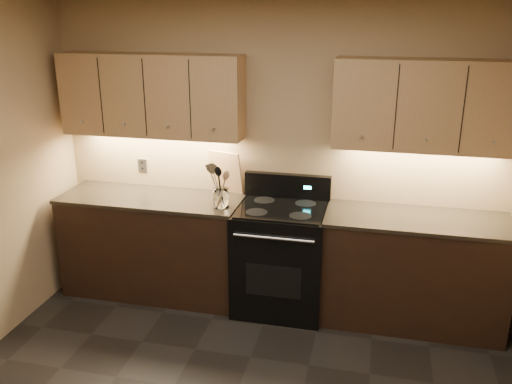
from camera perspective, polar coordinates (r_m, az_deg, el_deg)
wall_back at (r=4.73m, az=2.54°, el=3.95°), size 4.00×0.04×2.60m
counter_left at (r=5.05m, az=-10.67°, el=-5.43°), size 1.62×0.62×0.93m
counter_right at (r=4.68m, az=16.16°, el=-7.91°), size 1.46×0.62×0.93m
stove at (r=4.71m, az=2.64°, el=-6.80°), size 0.76×0.68×1.14m
upper_cab_left at (r=4.81m, az=-10.92°, el=9.97°), size 1.60×0.30×0.70m
upper_cab_right at (r=4.42m, az=17.66°, el=8.66°), size 1.44×0.30×0.70m
outlet_plate at (r=5.16m, az=-11.86°, el=2.76°), size 0.08×0.01×0.12m
utensil_crock at (r=4.53m, az=-3.71°, el=-0.67°), size 0.14×0.14×0.16m
cutting_board at (r=4.84m, az=-3.19°, el=2.12°), size 0.32×0.18×0.39m
wooden_spoon at (r=4.50m, az=-4.01°, el=0.43°), size 0.14×0.08×0.31m
black_spoon at (r=4.52m, az=-3.63°, el=0.82°), size 0.07×0.14×0.35m
steel_spatula at (r=4.48m, az=-3.56°, el=0.87°), size 0.24×0.14×0.38m
steel_skimmer at (r=4.47m, az=-3.52°, el=0.63°), size 0.20×0.14×0.37m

